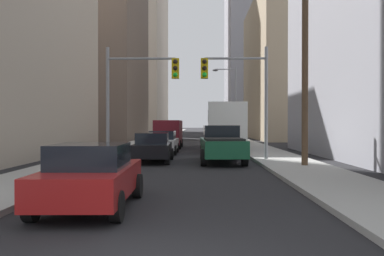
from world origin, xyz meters
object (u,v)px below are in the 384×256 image
(city_bus, at_px, (225,125))
(sedan_black, at_px, (153,147))
(sedan_white, at_px, (163,142))
(cargo_van_maroon, at_px, (169,132))
(traffic_signal_near_left, at_px, (139,84))
(traffic_signal_near_right, at_px, (238,85))
(sedan_red, at_px, (92,176))
(pickup_truck_green, at_px, (222,144))

(city_bus, height_order, sedan_black, city_bus)
(city_bus, xyz_separation_m, sedan_white, (-4.40, -4.66, -1.16))
(sedan_black, relative_size, sedan_white, 1.00)
(cargo_van_maroon, xyz_separation_m, sedan_black, (0.07, -11.92, -0.52))
(sedan_white, height_order, traffic_signal_near_left, traffic_signal_near_left)
(cargo_van_maroon, relative_size, traffic_signal_near_right, 0.87)
(sedan_red, bearing_deg, sedan_black, 89.33)
(cargo_van_maroon, distance_m, sedan_black, 11.93)
(sedan_red, height_order, sedan_black, same)
(city_bus, bearing_deg, traffic_signal_near_right, -89.94)
(city_bus, distance_m, traffic_signal_near_right, 10.41)
(city_bus, distance_m, sedan_black, 11.42)
(traffic_signal_near_left, bearing_deg, city_bus, 63.08)
(pickup_truck_green, relative_size, sedan_black, 1.29)
(pickup_truck_green, xyz_separation_m, sedan_white, (-3.56, 5.85, -0.16))
(sedan_black, relative_size, traffic_signal_near_right, 0.71)
(cargo_van_maroon, relative_size, sedan_white, 1.23)
(sedan_red, relative_size, sedan_white, 1.00)
(cargo_van_maroon, distance_m, sedan_white, 6.13)
(traffic_signal_near_left, bearing_deg, cargo_van_maroon, 86.55)
(sedan_white, distance_m, traffic_signal_near_left, 6.48)
(sedan_red, height_order, traffic_signal_near_right, traffic_signal_near_right)
(cargo_van_maroon, relative_size, traffic_signal_near_left, 0.87)
(sedan_black, bearing_deg, city_bus, 67.16)
(cargo_van_maroon, xyz_separation_m, traffic_signal_near_left, (-0.70, -11.64, 2.76))
(city_bus, bearing_deg, cargo_van_maroon, 162.00)
(pickup_truck_green, height_order, cargo_van_maroon, cargo_van_maroon)
(pickup_truck_green, height_order, sedan_white, pickup_truck_green)
(traffic_signal_near_left, distance_m, traffic_signal_near_right, 5.19)
(sedan_white, distance_m, traffic_signal_near_right, 7.79)
(sedan_red, distance_m, traffic_signal_near_right, 12.85)
(city_bus, xyz_separation_m, traffic_signal_near_right, (0.01, -10.19, 2.10))
(pickup_truck_green, height_order, traffic_signal_near_right, traffic_signal_near_right)
(cargo_van_maroon, bearing_deg, pickup_truck_green, -73.12)
(cargo_van_maroon, xyz_separation_m, sedan_white, (0.07, -6.11, -0.52))
(sedan_black, distance_m, traffic_signal_near_left, 3.37)
(pickup_truck_green, xyz_separation_m, cargo_van_maroon, (-3.63, 11.96, 0.35))
(city_bus, relative_size, sedan_white, 2.73)
(pickup_truck_green, distance_m, sedan_black, 3.57)
(pickup_truck_green, relative_size, sedan_red, 1.29)
(sedan_black, distance_m, traffic_signal_near_right, 5.50)
(sedan_red, height_order, traffic_signal_near_left, traffic_signal_near_left)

